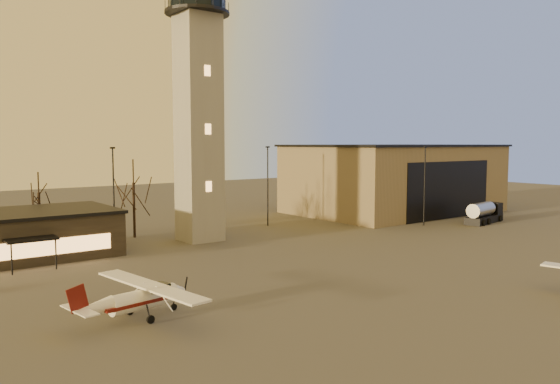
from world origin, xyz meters
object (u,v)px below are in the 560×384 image
at_px(control_tower, 198,89).
at_px(hangar, 394,178).
at_px(fuel_truck, 484,215).
at_px(cessna_rear, 145,302).

height_order(control_tower, hangar, control_tower).
xyz_separation_m(control_tower, fuel_truck, (36.29, -11.33, -15.23)).
distance_m(cessna_rear, fuel_truck, 52.77).
bearing_deg(fuel_truck, control_tower, 153.26).
bearing_deg(cessna_rear, control_tower, 45.47).
xyz_separation_m(control_tower, hangar, (36.00, 3.98, -11.17)).
distance_m(control_tower, fuel_truck, 40.95).
bearing_deg(hangar, fuel_truck, -88.93).
height_order(control_tower, fuel_truck, control_tower).
bearing_deg(hangar, cessna_rear, -153.79).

